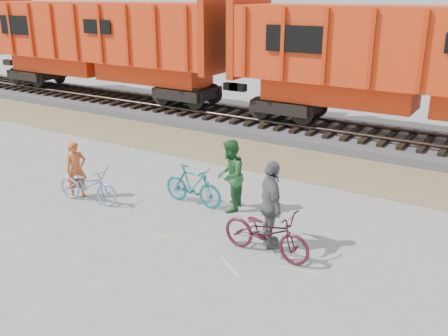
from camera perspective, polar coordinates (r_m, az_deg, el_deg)
The scene contains 12 objects.
ground at distance 11.54m, azimuth 0.35°, elevation -7.56°, with size 120.00×120.00×0.00m, color #9E9E99.
gravel_strip at distance 16.12m, azimuth 10.65°, elevation 0.13°, with size 120.00×3.00×0.02m, color #95845C.
ballast_bed at distance 19.25m, azimuth 14.56°, elevation 3.44°, with size 120.00×4.00×0.30m, color slate.
track at distance 19.16m, azimuth 14.64°, elevation 4.37°, with size 120.00×2.60×0.24m.
hopper_car_left at distance 25.41m, azimuth -13.86°, elevation 13.81°, with size 14.00×3.13×4.65m.
hopper_car_center at distance 18.16m, azimuth 22.49°, elevation 10.91°, with size 14.00×3.13×4.65m.
bicycle_blue at distance 13.54m, azimuth -15.30°, elevation -1.88°, with size 0.63×1.82×0.96m, color #809BD2.
bicycle_teal at distance 12.93m, azimuth -3.58°, elevation -2.01°, with size 0.49×1.73×1.04m, color #136E75.
bicycle_maroon at distance 10.48m, azimuth 4.83°, elevation -7.33°, with size 0.70×2.02×1.06m, color #4D1627.
person_solo at distance 13.86m, azimuth -16.53°, elevation -0.20°, with size 0.56×0.37×1.55m, color #C85426.
person_man at distance 12.43m, azimuth 0.68°, elevation -0.89°, with size 0.90×0.70×1.84m, color #29672F.
person_woman at distance 10.65m, azimuth 5.41°, elevation -4.23°, with size 1.14×0.48×1.95m, color slate.
Camera 1 is at (5.38, -8.77, 5.22)m, focal length 40.00 mm.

